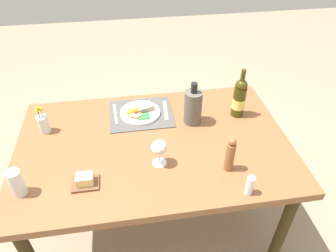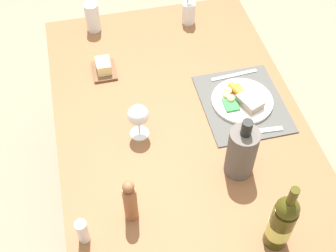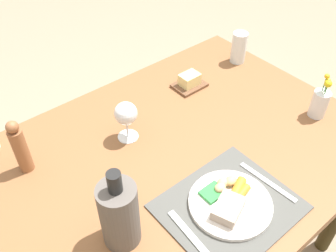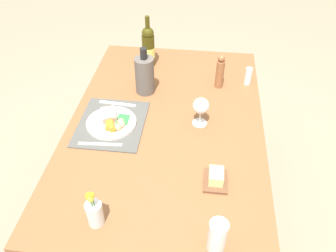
{
  "view_description": "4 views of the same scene",
  "coord_description": "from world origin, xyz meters",
  "px_view_note": "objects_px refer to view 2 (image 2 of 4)",
  "views": [
    {
      "loc": [
        0.12,
        1.29,
        1.91
      ],
      "look_at": [
        -0.09,
        -0.06,
        0.8
      ],
      "focal_mm": 33.23,
      "sensor_mm": 36.0,
      "label": 1
    },
    {
      "loc": [
        -1.08,
        0.3,
        2.11
      ],
      "look_at": [
        -0.08,
        0.07,
        0.85
      ],
      "focal_mm": 47.91,
      "sensor_mm": 36.0,
      "label": 2
    },
    {
      "loc": [
        -0.51,
        -0.66,
        1.67
      ],
      "look_at": [
        0.06,
        0.03,
        0.86
      ],
      "focal_mm": 39.72,
      "sensor_mm": 36.0,
      "label": 3
    },
    {
      "loc": [
        1.32,
        0.17,
        1.88
      ],
      "look_at": [
        0.07,
        0.02,
        0.78
      ],
      "focal_mm": 36.95,
      "sensor_mm": 36.0,
      "label": 4
    }
  ],
  "objects_px": {
    "cooler_bottle": "(242,152)",
    "butter_dish": "(104,68)",
    "wine_bottle": "(282,223)",
    "dining_table": "(181,135)",
    "wine_glass": "(138,116)",
    "flower_vase": "(189,11)",
    "dinner_plate": "(242,100)",
    "fork": "(257,131)",
    "salt_shaker": "(83,231)",
    "knife": "(234,75)",
    "pepper_mill": "(130,201)",
    "water_tumbler": "(93,19)"
  },
  "relations": [
    {
      "from": "wine_glass",
      "to": "water_tumbler",
      "type": "relative_size",
      "value": 1.08
    },
    {
      "from": "knife",
      "to": "cooler_bottle",
      "type": "distance_m",
      "value": 0.49
    },
    {
      "from": "dining_table",
      "to": "wine_glass",
      "type": "xyz_separation_m",
      "value": [
        -0.01,
        0.17,
        0.18
      ]
    },
    {
      "from": "knife",
      "to": "wine_bottle",
      "type": "bearing_deg",
      "value": 167.89
    },
    {
      "from": "wine_glass",
      "to": "flower_vase",
      "type": "xyz_separation_m",
      "value": [
        0.62,
        -0.36,
        -0.04
      ]
    },
    {
      "from": "cooler_bottle",
      "to": "flower_vase",
      "type": "relative_size",
      "value": 1.48
    },
    {
      "from": "dining_table",
      "to": "wine_bottle",
      "type": "distance_m",
      "value": 0.61
    },
    {
      "from": "dinner_plate",
      "to": "fork",
      "type": "height_order",
      "value": "dinner_plate"
    },
    {
      "from": "knife",
      "to": "pepper_mill",
      "type": "xyz_separation_m",
      "value": [
        -0.56,
        0.54,
        0.09
      ]
    },
    {
      "from": "flower_vase",
      "to": "salt_shaker",
      "type": "bearing_deg",
      "value": 148.7
    },
    {
      "from": "dinner_plate",
      "to": "flower_vase",
      "type": "bearing_deg",
      "value": 7.86
    },
    {
      "from": "wine_bottle",
      "to": "dining_table",
      "type": "bearing_deg",
      "value": 17.89
    },
    {
      "from": "knife",
      "to": "wine_bottle",
      "type": "distance_m",
      "value": 0.76
    },
    {
      "from": "wine_glass",
      "to": "pepper_mill",
      "type": "height_order",
      "value": "pepper_mill"
    },
    {
      "from": "cooler_bottle",
      "to": "wine_bottle",
      "type": "distance_m",
      "value": 0.29
    },
    {
      "from": "dining_table",
      "to": "butter_dish",
      "type": "bearing_deg",
      "value": 35.35
    },
    {
      "from": "dining_table",
      "to": "wine_glass",
      "type": "relative_size",
      "value": 9.98
    },
    {
      "from": "cooler_bottle",
      "to": "wine_bottle",
      "type": "height_order",
      "value": "wine_bottle"
    },
    {
      "from": "cooler_bottle",
      "to": "salt_shaker",
      "type": "xyz_separation_m",
      "value": [
        -0.14,
        0.57,
        -0.06
      ]
    },
    {
      "from": "knife",
      "to": "dining_table",
      "type": "bearing_deg",
      "value": 121.67
    },
    {
      "from": "water_tumbler",
      "to": "wine_glass",
      "type": "bearing_deg",
      "value": -172.26
    },
    {
      "from": "cooler_bottle",
      "to": "flower_vase",
      "type": "xyz_separation_m",
      "value": [
        0.86,
        -0.04,
        -0.05
      ]
    },
    {
      "from": "dinner_plate",
      "to": "salt_shaker",
      "type": "relative_size",
      "value": 2.41
    },
    {
      "from": "dining_table",
      "to": "cooler_bottle",
      "type": "height_order",
      "value": "cooler_bottle"
    },
    {
      "from": "butter_dish",
      "to": "wine_glass",
      "type": "height_order",
      "value": "wine_glass"
    },
    {
      "from": "cooler_bottle",
      "to": "flower_vase",
      "type": "distance_m",
      "value": 0.87
    },
    {
      "from": "wine_glass",
      "to": "wine_bottle",
      "type": "relative_size",
      "value": 0.48
    },
    {
      "from": "cooler_bottle",
      "to": "flower_vase",
      "type": "bearing_deg",
      "value": -2.67
    },
    {
      "from": "fork",
      "to": "knife",
      "type": "height_order",
      "value": "same"
    },
    {
      "from": "pepper_mill",
      "to": "salt_shaker",
      "type": "bearing_deg",
      "value": 106.02
    },
    {
      "from": "water_tumbler",
      "to": "flower_vase",
      "type": "relative_size",
      "value": 0.77
    },
    {
      "from": "dining_table",
      "to": "wine_bottle",
      "type": "height_order",
      "value": "wine_bottle"
    },
    {
      "from": "fork",
      "to": "salt_shaker",
      "type": "height_order",
      "value": "salt_shaker"
    },
    {
      "from": "cooler_bottle",
      "to": "butter_dish",
      "type": "bearing_deg",
      "value": 33.31
    },
    {
      "from": "dining_table",
      "to": "butter_dish",
      "type": "xyz_separation_m",
      "value": [
        0.36,
        0.25,
        0.1
      ]
    },
    {
      "from": "flower_vase",
      "to": "wine_glass",
      "type": "bearing_deg",
      "value": 150.06
    },
    {
      "from": "fork",
      "to": "wine_glass",
      "type": "bearing_deg",
      "value": 81.61
    },
    {
      "from": "fork",
      "to": "knife",
      "type": "xyz_separation_m",
      "value": [
        0.31,
        -0.01,
        0.0
      ]
    },
    {
      "from": "flower_vase",
      "to": "cooler_bottle",
      "type": "bearing_deg",
      "value": 177.33
    },
    {
      "from": "knife",
      "to": "wine_glass",
      "type": "height_order",
      "value": "wine_glass"
    },
    {
      "from": "flower_vase",
      "to": "wine_bottle",
      "type": "bearing_deg",
      "value": 179.33
    },
    {
      "from": "flower_vase",
      "to": "wine_bottle",
      "type": "height_order",
      "value": "wine_bottle"
    },
    {
      "from": "dinner_plate",
      "to": "cooler_bottle",
      "type": "xyz_separation_m",
      "value": [
        -0.3,
        0.12,
        0.09
      ]
    },
    {
      "from": "salt_shaker",
      "to": "wine_bottle",
      "type": "distance_m",
      "value": 0.62
    },
    {
      "from": "dining_table",
      "to": "fork",
      "type": "height_order",
      "value": "fork"
    },
    {
      "from": "cooler_bottle",
      "to": "wine_bottle",
      "type": "bearing_deg",
      "value": -174.71
    },
    {
      "from": "dining_table",
      "to": "wine_bottle",
      "type": "relative_size",
      "value": 4.82
    },
    {
      "from": "butter_dish",
      "to": "wine_glass",
      "type": "distance_m",
      "value": 0.39
    },
    {
      "from": "salt_shaker",
      "to": "butter_dish",
      "type": "distance_m",
      "value": 0.78
    },
    {
      "from": "dinner_plate",
      "to": "wine_bottle",
      "type": "bearing_deg",
      "value": 171.31
    }
  ]
}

